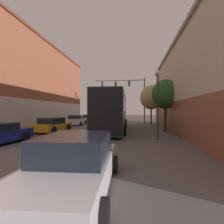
{
  "coord_description": "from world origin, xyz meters",
  "views": [
    {
      "loc": [
        3.97,
        -1.07,
        2.07
      ],
      "look_at": [
        1.86,
        15.17,
        1.92
      ],
      "focal_mm": 28.0,
      "sensor_mm": 36.0,
      "label": 1
    }
  ],
  "objects_px": {
    "hatchback_foreground": "(75,164)",
    "street_tree_near": "(165,94)",
    "street_lamp": "(158,100)",
    "street_tree_far": "(151,97)",
    "parked_car_left_far": "(77,120)",
    "parked_car_left_distant": "(90,118)",
    "parked_car_left_near": "(53,125)",
    "traffic_signal_gantry": "(128,90)",
    "bus": "(113,110)"
  },
  "relations": [
    {
      "from": "parked_car_left_distant",
      "to": "street_tree_far",
      "type": "relative_size",
      "value": 0.79
    },
    {
      "from": "parked_car_left_near",
      "to": "traffic_signal_gantry",
      "type": "distance_m",
      "value": 14.5
    },
    {
      "from": "hatchback_foreground",
      "to": "traffic_signal_gantry",
      "type": "distance_m",
      "value": 23.83
    },
    {
      "from": "bus",
      "to": "traffic_signal_gantry",
      "type": "height_order",
      "value": "traffic_signal_gantry"
    },
    {
      "from": "parked_car_left_distant",
      "to": "hatchback_foreground",
      "type": "bearing_deg",
      "value": -160.14
    },
    {
      "from": "bus",
      "to": "parked_car_left_distant",
      "type": "relative_size",
      "value": 2.78
    },
    {
      "from": "street_lamp",
      "to": "street_tree_far",
      "type": "height_order",
      "value": "street_tree_far"
    },
    {
      "from": "hatchback_foreground",
      "to": "parked_car_left_distant",
      "type": "xyz_separation_m",
      "value": [
        -6.69,
        27.05,
        -0.03
      ]
    },
    {
      "from": "street_lamp",
      "to": "street_tree_near",
      "type": "height_order",
      "value": "street_tree_near"
    },
    {
      "from": "bus",
      "to": "hatchback_foreground",
      "type": "xyz_separation_m",
      "value": [
        0.7,
        -13.86,
        -1.42
      ]
    },
    {
      "from": "hatchback_foreground",
      "to": "parked_car_left_distant",
      "type": "relative_size",
      "value": 0.99
    },
    {
      "from": "parked_car_left_distant",
      "to": "street_lamp",
      "type": "relative_size",
      "value": 0.96
    },
    {
      "from": "parked_car_left_far",
      "to": "street_tree_near",
      "type": "relative_size",
      "value": 0.85
    },
    {
      "from": "hatchback_foreground",
      "to": "street_tree_near",
      "type": "distance_m",
      "value": 14.19
    },
    {
      "from": "bus",
      "to": "parked_car_left_far",
      "type": "relative_size",
      "value": 2.98
    },
    {
      "from": "hatchback_foreground",
      "to": "street_tree_far",
      "type": "xyz_separation_m",
      "value": [
        4.05,
        22.71,
        3.39
      ]
    },
    {
      "from": "bus",
      "to": "parked_car_left_distant",
      "type": "bearing_deg",
      "value": 22.42
    },
    {
      "from": "hatchback_foreground",
      "to": "traffic_signal_gantry",
      "type": "height_order",
      "value": "traffic_signal_gantry"
    },
    {
      "from": "hatchback_foreground",
      "to": "street_lamp",
      "type": "distance_m",
      "value": 9.04
    },
    {
      "from": "street_lamp",
      "to": "street_tree_far",
      "type": "xyz_separation_m",
      "value": [
        0.87,
        14.52,
        1.24
      ]
    },
    {
      "from": "parked_car_left_near",
      "to": "street_tree_near",
      "type": "height_order",
      "value": "street_tree_near"
    },
    {
      "from": "traffic_signal_gantry",
      "to": "street_lamp",
      "type": "distance_m",
      "value": 15.61
    },
    {
      "from": "street_lamp",
      "to": "parked_car_left_far",
      "type": "bearing_deg",
      "value": 130.31
    },
    {
      "from": "parked_car_left_near",
      "to": "street_tree_far",
      "type": "height_order",
      "value": "street_tree_far"
    },
    {
      "from": "parked_car_left_distant",
      "to": "bus",
      "type": "bearing_deg",
      "value": -149.61
    },
    {
      "from": "bus",
      "to": "parked_car_left_far",
      "type": "height_order",
      "value": "bus"
    },
    {
      "from": "traffic_signal_gantry",
      "to": "street_lamp",
      "type": "relative_size",
      "value": 1.63
    },
    {
      "from": "bus",
      "to": "street_tree_near",
      "type": "bearing_deg",
      "value": -100.07
    },
    {
      "from": "traffic_signal_gantry",
      "to": "street_tree_near",
      "type": "bearing_deg",
      "value": -68.81
    },
    {
      "from": "parked_car_left_far",
      "to": "street_tree_far",
      "type": "bearing_deg",
      "value": -76.69
    },
    {
      "from": "street_tree_far",
      "to": "parked_car_left_distant",
      "type": "bearing_deg",
      "value": 157.97
    },
    {
      "from": "parked_car_left_distant",
      "to": "parked_car_left_near",
      "type": "bearing_deg",
      "value": -172.31
    },
    {
      "from": "parked_car_left_near",
      "to": "street_lamp",
      "type": "xyz_separation_m",
      "value": [
        9.4,
        -3.23,
        2.15
      ]
    },
    {
      "from": "hatchback_foreground",
      "to": "street_tree_far",
      "type": "height_order",
      "value": "street_tree_far"
    },
    {
      "from": "parked_car_left_near",
      "to": "street_tree_near",
      "type": "relative_size",
      "value": 0.84
    },
    {
      "from": "parked_car_left_distant",
      "to": "street_tree_near",
      "type": "height_order",
      "value": "street_tree_near"
    },
    {
      "from": "street_tree_near",
      "to": "hatchback_foreground",
      "type": "bearing_deg",
      "value": -109.0
    },
    {
      "from": "street_tree_near",
      "to": "street_tree_far",
      "type": "relative_size",
      "value": 0.86
    },
    {
      "from": "parked_car_left_distant",
      "to": "street_tree_far",
      "type": "height_order",
      "value": "street_tree_far"
    },
    {
      "from": "parked_car_left_near",
      "to": "hatchback_foreground",
      "type": "bearing_deg",
      "value": -143.51
    },
    {
      "from": "parked_car_left_far",
      "to": "street_lamp",
      "type": "height_order",
      "value": "street_lamp"
    },
    {
      "from": "parked_car_left_distant",
      "to": "street_tree_near",
      "type": "distance_m",
      "value": 18.13
    },
    {
      "from": "hatchback_foreground",
      "to": "parked_car_left_far",
      "type": "height_order",
      "value": "hatchback_foreground"
    },
    {
      "from": "street_lamp",
      "to": "street_tree_near",
      "type": "relative_size",
      "value": 0.96
    },
    {
      "from": "bus",
      "to": "hatchback_foreground",
      "type": "bearing_deg",
      "value": -179.12
    },
    {
      "from": "parked_car_left_distant",
      "to": "street_tree_near",
      "type": "xyz_separation_m",
      "value": [
        11.21,
        -13.93,
        3.01
      ]
    },
    {
      "from": "parked_car_left_near",
      "to": "traffic_signal_gantry",
      "type": "xyz_separation_m",
      "value": [
        6.77,
        11.96,
        4.64
      ]
    },
    {
      "from": "parked_car_left_near",
      "to": "traffic_signal_gantry",
      "type": "relative_size",
      "value": 0.54
    },
    {
      "from": "traffic_signal_gantry",
      "to": "street_lamp",
      "type": "xyz_separation_m",
      "value": [
        2.63,
        -15.18,
        -2.49
      ]
    },
    {
      "from": "bus",
      "to": "parked_car_left_near",
      "type": "height_order",
      "value": "bus"
    }
  ]
}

